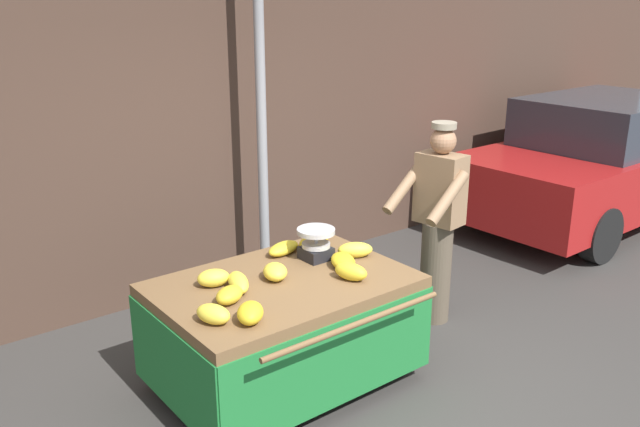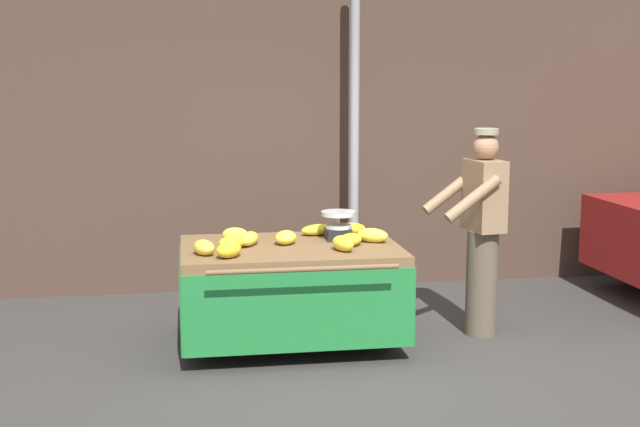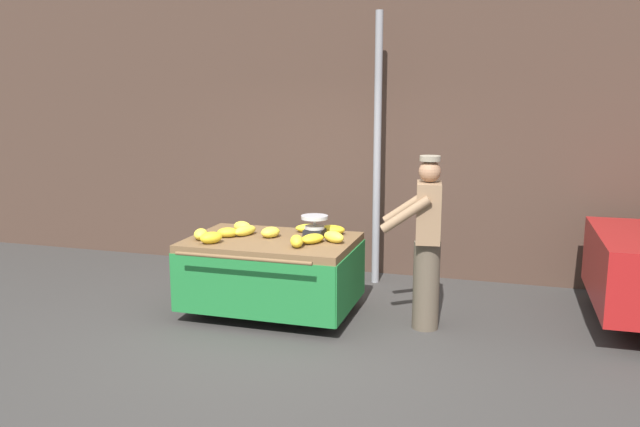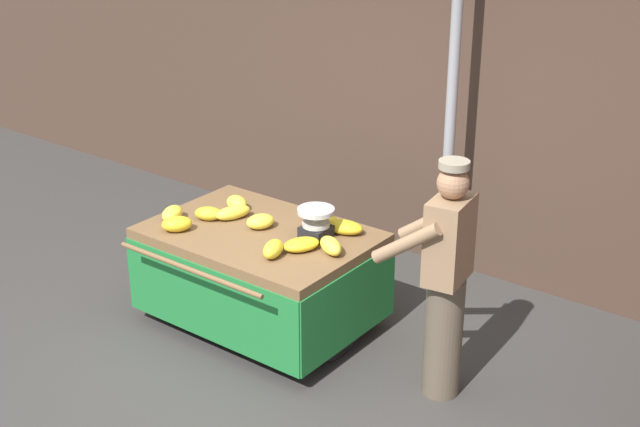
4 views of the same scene
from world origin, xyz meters
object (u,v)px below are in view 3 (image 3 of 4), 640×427
banana_bunch_2 (334,237)px  banana_bunch_6 (228,232)px  banana_bunch_7 (245,231)px  banana_bunch_10 (297,241)px  banana_bunch_0 (211,238)px  vendor_person (426,242)px  street_pole (377,151)px  weighing_scale (315,227)px  banana_bunch_4 (331,230)px  banana_bunch_1 (270,232)px  banana_bunch_3 (201,234)px  banana_bunch_9 (309,228)px  banana_cart (272,258)px  banana_bunch_5 (312,239)px  banana_bunch_8 (242,227)px

banana_bunch_2 → banana_bunch_6: banana_bunch_2 is taller
banana_bunch_7 → banana_bunch_10: size_ratio=1.24×
banana_bunch_0 → vendor_person: (2.09, 0.42, -0.00)m
street_pole → weighing_scale: street_pole is taller
street_pole → banana_bunch_7: bearing=-128.8°
banana_bunch_4 → vendor_person: (1.05, -0.31, 0.01)m
banana_bunch_1 → banana_bunch_3: banana_bunch_3 is taller
banana_bunch_4 → banana_bunch_6: size_ratio=1.33×
banana_bunch_7 → banana_bunch_1: bearing=-1.3°
banana_bunch_0 → banana_bunch_9: size_ratio=0.79×
banana_cart → weighing_scale: (0.42, 0.17, 0.33)m
banana_bunch_1 → banana_bunch_5: bearing=-14.1°
weighing_scale → banana_bunch_1: bearing=-165.0°
banana_bunch_1 → banana_bunch_10: bearing=-39.2°
banana_bunch_5 → banana_bunch_8: (-0.89, 0.29, 0.01)m
weighing_scale → banana_bunch_8: size_ratio=1.30×
banana_bunch_0 → banana_bunch_1: bearing=42.2°
street_pole → banana_cart: 1.94m
banana_bunch_7 → vendor_person: bearing=-0.3°
banana_bunch_2 → weighing_scale: bearing=148.9°
banana_bunch_3 → banana_bunch_10: bearing=-1.4°
banana_bunch_0 → banana_bunch_3: size_ratio=1.02×
weighing_scale → banana_bunch_7: 0.75m
banana_bunch_8 → banana_bunch_10: (0.79, -0.49, 0.00)m
banana_bunch_5 → banana_bunch_4: bearing=80.6°
banana_bunch_6 → vendor_person: 2.05m
banana_bunch_4 → banana_bunch_8: banana_bunch_8 is taller
weighing_scale → banana_bunch_5: (0.05, -0.25, -0.07)m
weighing_scale → banana_bunch_5: size_ratio=1.00×
banana_bunch_9 → vendor_person: 1.35m
banana_bunch_8 → banana_bunch_5: bearing=-17.9°
banana_bunch_3 → banana_bunch_4: (1.22, 0.61, -0.01)m
banana_bunch_1 → banana_bunch_10: 0.52m
banana_bunch_3 → banana_bunch_8: bearing=60.5°
banana_cart → banana_bunch_4: size_ratio=5.89×
banana_bunch_2 → banana_bunch_9: (-0.38, 0.38, -0.01)m
weighing_scale → banana_bunch_9: bearing=120.4°
banana_bunch_5 → banana_bunch_9: (-0.19, 0.47, -0.00)m
banana_bunch_4 → banana_bunch_6: 1.09m
banana_bunch_0 → banana_bunch_4: 1.28m
banana_bunch_5 → banana_bunch_6: 0.93m
banana_bunch_10 → banana_bunch_3: bearing=178.6°
banana_bunch_5 → banana_bunch_10: 0.22m
banana_cart → banana_bunch_8: size_ratio=8.05×
banana_bunch_6 → banana_bunch_7: 0.19m
banana_bunch_6 → banana_bunch_7: banana_bunch_7 is taller
banana_bunch_4 → banana_bunch_7: size_ratio=0.99×
banana_bunch_9 → weighing_scale: bearing=-59.6°
banana_bunch_1 → banana_bunch_8: banana_bunch_8 is taller
banana_cart → banana_bunch_1: bearing=120.4°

